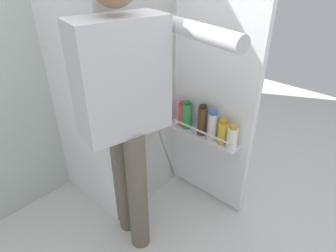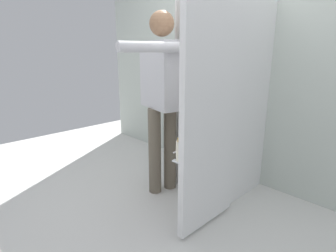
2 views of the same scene
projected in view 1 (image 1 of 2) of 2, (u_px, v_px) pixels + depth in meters
The scene contains 4 objects.
ground_plane at pixel (173, 213), 2.20m from camera, with size 5.95×5.95×0.00m, color silver.
kitchen_wall at pixel (75, 14), 2.07m from camera, with size 4.40×0.10×2.59m, color beige.
refrigerator at pixel (121, 82), 2.06m from camera, with size 0.69×1.24×1.78m.
person at pixel (125, 99), 1.53m from camera, with size 0.57×0.83×1.67m.
Camera 1 is at (-1.19, -1.01, 1.67)m, focal length 31.62 mm.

